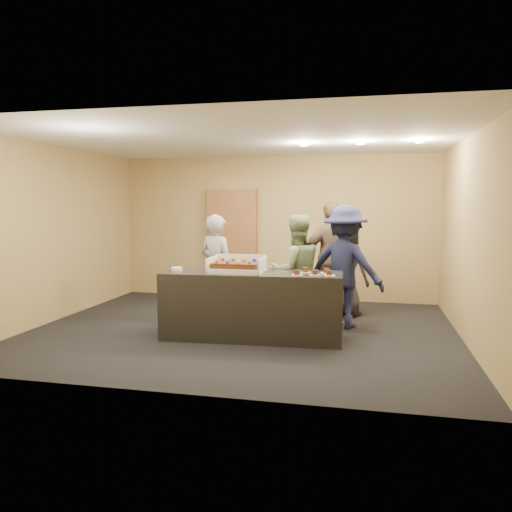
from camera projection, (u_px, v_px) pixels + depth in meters
name	position (u px, v px, depth m)	size (l,w,h in m)	color
room	(243.00, 237.00, 7.06)	(6.04, 6.00, 2.70)	black
serving_counter	(252.00, 306.00, 6.70)	(2.40, 0.70, 0.90)	black
storage_cabinet	(232.00, 244.00, 9.61)	(0.95, 0.15, 2.09)	brown
cake_box	(237.00, 268.00, 6.72)	(0.73, 0.50, 0.21)	white
sheet_cake	(237.00, 265.00, 6.69)	(0.62, 0.43, 0.12)	#3A1C0D
plate_stack	(177.00, 269.00, 6.89)	(0.15, 0.15, 0.04)	white
slice_a	(297.00, 273.00, 6.39)	(0.15, 0.15, 0.07)	white
slice_b	(305.00, 271.00, 6.62)	(0.15, 0.15, 0.07)	white
slice_c	(315.00, 273.00, 6.39)	(0.15, 0.15, 0.07)	white
slice_d	(326.00, 271.00, 6.57)	(0.15, 0.15, 0.07)	white
slice_e	(329.00, 274.00, 6.36)	(0.15, 0.15, 0.07)	white
person_server_grey	(217.00, 269.00, 7.63)	(0.60, 0.39, 1.65)	#95969A
person_sage_man	(296.00, 272.00, 7.23)	(0.80, 0.63, 1.66)	gray
person_navy_man	(345.00, 267.00, 7.29)	(1.16, 0.67, 1.79)	#1A1E40
person_brown_extra	(332.00, 259.00, 8.02)	(1.08, 0.45, 1.85)	brown
person_dark_suit	(345.00, 267.00, 8.05)	(0.78, 0.51, 1.60)	black
ceiling_spotlights	(360.00, 143.00, 7.06)	(1.72, 0.12, 0.03)	#FFEAC6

